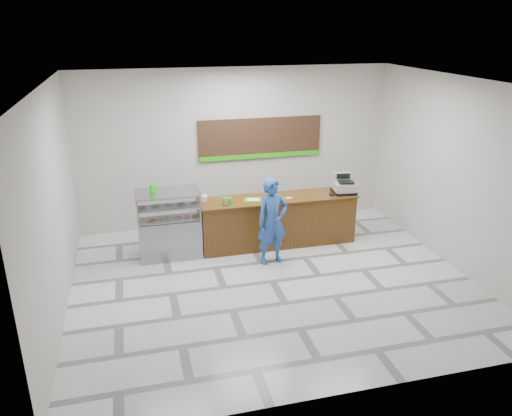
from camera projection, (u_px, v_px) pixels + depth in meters
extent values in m
plane|color=silver|center=(272.00, 281.00, 8.98)|extent=(7.00, 7.00, 0.00)
plane|color=beige|center=(236.00, 148.00, 11.08)|extent=(7.00, 0.00, 7.00)
plane|color=silver|center=(275.00, 83.00, 7.75)|extent=(7.00, 7.00, 0.00)
cube|color=brown|center=(278.00, 221.00, 10.34)|extent=(3.20, 0.70, 1.00)
cube|color=brown|center=(278.00, 198.00, 10.16)|extent=(3.26, 0.76, 0.03)
cube|color=gray|center=(170.00, 237.00, 9.86)|extent=(1.20, 0.70, 0.80)
cube|color=white|center=(168.00, 206.00, 9.63)|extent=(1.20, 0.70, 0.50)
cube|color=gray|center=(167.00, 193.00, 9.54)|extent=(1.22, 0.72, 0.03)
cube|color=silver|center=(169.00, 217.00, 9.71)|extent=(1.14, 0.64, 0.02)
cube|color=silver|center=(168.00, 205.00, 9.63)|extent=(1.14, 0.64, 0.02)
torus|color=#8BE27D|center=(143.00, 219.00, 9.49)|extent=(0.15, 0.15, 0.05)
torus|color=#A46024|center=(151.00, 219.00, 9.53)|extent=(0.15, 0.15, 0.05)
torus|color=#E2618F|center=(160.00, 218.00, 9.57)|extent=(0.15, 0.15, 0.05)
torus|color=#8BE27D|center=(169.00, 217.00, 9.61)|extent=(0.15, 0.15, 0.05)
torus|color=#E2618F|center=(178.00, 216.00, 9.65)|extent=(0.15, 0.15, 0.05)
torus|color=#E2618F|center=(186.00, 215.00, 9.69)|extent=(0.15, 0.15, 0.05)
torus|color=#A46024|center=(195.00, 215.00, 9.72)|extent=(0.15, 0.15, 0.05)
torus|color=#E2618F|center=(141.00, 205.00, 9.54)|extent=(0.15, 0.15, 0.05)
torus|color=#8BE27D|center=(154.00, 204.00, 9.60)|extent=(0.15, 0.15, 0.05)
torus|color=#E2618F|center=(168.00, 203.00, 9.66)|extent=(0.15, 0.15, 0.05)
torus|color=#E2618F|center=(180.00, 202.00, 9.72)|extent=(0.15, 0.15, 0.05)
torus|color=#A46024|center=(193.00, 201.00, 9.78)|extent=(0.15, 0.15, 0.05)
cube|color=black|center=(260.00, 138.00, 11.11)|extent=(2.80, 0.05, 0.90)
cube|color=green|center=(261.00, 156.00, 11.22)|extent=(2.80, 0.02, 0.10)
cube|color=black|center=(344.00, 191.00, 10.40)|extent=(0.43, 0.43, 0.06)
cube|color=gray|center=(344.00, 186.00, 10.36)|extent=(0.49, 0.51, 0.17)
cube|color=black|center=(346.00, 182.00, 10.24)|extent=(0.33, 0.25, 0.04)
cube|color=gray|center=(342.00, 176.00, 10.41)|extent=(0.38, 0.16, 0.17)
cube|color=black|center=(343.00, 176.00, 10.35)|extent=(0.28, 0.05, 0.11)
cube|color=black|center=(331.00, 194.00, 10.28)|extent=(0.11, 0.17, 0.04)
cube|color=#39DE09|center=(253.00, 200.00, 9.98)|extent=(0.38, 0.32, 0.02)
cube|color=white|center=(254.00, 199.00, 9.98)|extent=(0.28, 0.22, 0.00)
cube|color=white|center=(204.00, 198.00, 9.93)|extent=(0.15, 0.15, 0.11)
cylinder|color=silver|center=(204.00, 198.00, 9.93)|extent=(0.08, 0.08, 0.11)
cube|color=green|center=(227.00, 201.00, 9.72)|extent=(0.19, 0.16, 0.15)
cylinder|color=#E2618F|center=(289.00, 198.00, 10.11)|extent=(0.15, 0.15, 0.00)
cylinder|color=green|center=(152.00, 188.00, 9.53)|extent=(0.10, 0.10, 0.15)
cylinder|color=green|center=(154.00, 187.00, 9.59)|extent=(0.10, 0.10, 0.15)
imported|color=#274F99|center=(272.00, 221.00, 9.42)|extent=(0.68, 0.51, 1.69)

